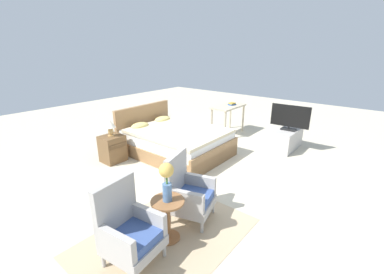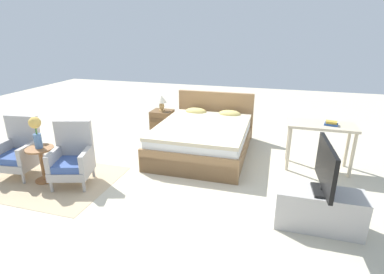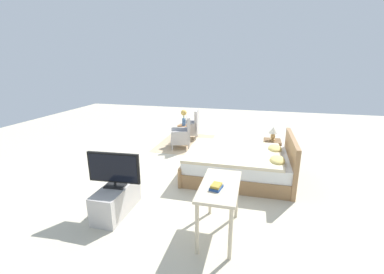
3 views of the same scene
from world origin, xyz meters
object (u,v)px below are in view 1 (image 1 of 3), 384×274
bed (174,141)px  nightstand (113,149)px  armchair_by_window_left (129,231)px  table_lamp (110,126)px  tv_stand (287,139)px  flower_vase (167,178)px  armchair_by_window_right (188,193)px  side_table (168,215)px  vanity_desk (228,110)px  book_stack (232,104)px  tv_flatscreen (290,117)px

bed → nightstand: bearing=148.1°
armchair_by_window_left → table_lamp: armchair_by_window_left is taller
bed → tv_stand: (1.84, -1.85, -0.07)m
flower_vase → nightstand: (0.94, 2.51, -0.56)m
armchair_by_window_right → flower_vase: size_ratio=1.93×
nightstand → armchair_by_window_right: bearing=-100.8°
armchair_by_window_right → side_table: armchair_by_window_right is taller
armchair_by_window_left → vanity_desk: 4.80m
armchair_by_window_right → tv_stand: (3.42, -0.12, -0.15)m
side_table → vanity_desk: bearing=22.4°
armchair_by_window_left → armchair_by_window_right: size_ratio=1.00×
side_table → book_stack: book_stack is taller
nightstand → armchair_by_window_left: bearing=-120.8°
armchair_by_window_right → flower_vase: bearing=-169.0°
tv_flatscreen → side_table: bearing=179.5°
bed → nightstand: 1.31m
side_table → tv_stand: size_ratio=0.57×
bed → table_lamp: bearing=148.1°
armchair_by_window_left → nightstand: size_ratio=1.67×
vanity_desk → book_stack: book_stack is taller
table_lamp → book_stack: table_lamp is taller
bed → armchair_by_window_right: bed is taller
tv_flatscreen → armchair_by_window_left: bearing=178.4°
flower_vase → bed: bearing=41.5°
nightstand → book_stack: size_ratio=2.52×
flower_vase → tv_flatscreen: bearing=-0.5°
bed → book_stack: (2.10, -0.18, 0.51)m
flower_vase → nightstand: 2.74m
side_table → vanity_desk: size_ratio=0.52×
nightstand → bed: bearing=-31.9°
nightstand → tv_flatscreen: (2.96, -2.54, 0.49)m
nightstand → vanity_desk: bearing=-15.3°
tv_stand → vanity_desk: bearing=85.4°
armchair_by_window_left → book_stack: (4.66, 1.54, 0.42)m
nightstand → vanity_desk: 3.23m
tv_stand → vanity_desk: size_ratio=0.92×
side_table → tv_stand: side_table is taller
nightstand → table_lamp: bearing=90.0°
flower_vase → vanity_desk: (4.03, 1.66, -0.18)m
side_table → tv_stand: bearing=-0.5°
bed → flower_vase: flower_vase is taller
nightstand → table_lamp: table_lamp is taller
bed → tv_stand: 2.61m
side_table → vanity_desk: (4.03, 1.66, 0.31)m
tv_stand → book_stack: 1.78m
bed → side_table: size_ratio=4.01×
table_lamp → tv_stand: size_ratio=0.34×
table_lamp → tv_flatscreen: size_ratio=0.39×
book_stack → tv_flatscreen: bearing=-98.9°
tv_flatscreen → book_stack: size_ratio=3.89×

